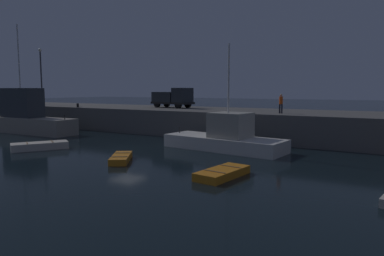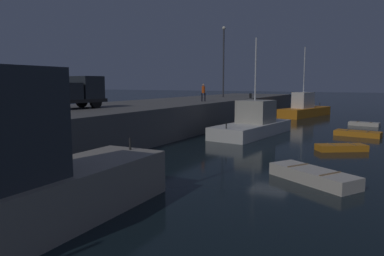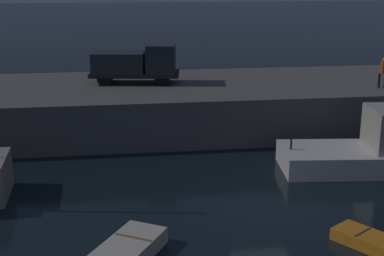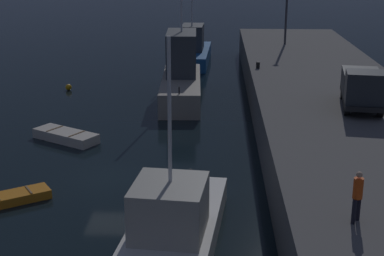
% 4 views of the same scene
% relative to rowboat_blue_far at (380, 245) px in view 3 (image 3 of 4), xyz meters
% --- Properties ---
extents(ground_plane, '(320.00, 320.00, 0.00)m').
position_rel_rowboat_blue_far_xyz_m(ground_plane, '(-2.89, 3.93, -0.21)').
color(ground_plane, black).
extents(pier_quay, '(73.04, 9.95, 2.64)m').
position_rel_rowboat_blue_far_xyz_m(pier_quay, '(-2.89, 16.64, 1.11)').
color(pier_quay, '#5B5956').
rests_on(pier_quay, ground).
extents(rowboat_blue_far, '(2.74, 3.33, 0.46)m').
position_rel_rowboat_blue_far_xyz_m(rowboat_blue_far, '(0.00, 0.00, 0.00)').
color(rowboat_blue_far, orange).
rests_on(rowboat_blue_far, ground).
extents(utility_truck, '(5.55, 2.79, 2.34)m').
position_rel_rowboat_blue_far_xyz_m(utility_truck, '(-7.37, 17.24, 3.63)').
color(utility_truck, black).
rests_on(utility_truck, pier_quay).
extents(dockworker, '(0.45, 0.45, 1.75)m').
position_rel_rowboat_blue_far_xyz_m(dockworker, '(6.63, 13.81, 3.43)').
color(dockworker, black).
rests_on(dockworker, pier_quay).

